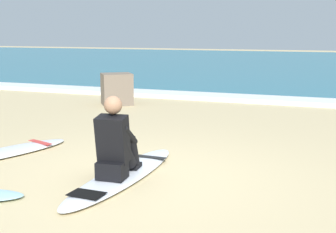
{
  "coord_description": "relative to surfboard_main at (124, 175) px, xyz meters",
  "views": [
    {
      "loc": [
        2.21,
        -4.83,
        1.74
      ],
      "look_at": [
        -0.11,
        1.16,
        0.55
      ],
      "focal_mm": 49.42,
      "sensor_mm": 36.0,
      "label": 1
    }
  ],
  "objects": [
    {
      "name": "shoreline_rock",
      "position": [
        -2.68,
        5.02,
        0.34
      ],
      "size": [
        0.92,
        0.9,
        0.75
      ],
      "primitive_type": "cube",
      "rotation": [
        0.0,
        0.0,
        2.22
      ],
      "color": "#756656",
      "rests_on": "ground"
    },
    {
      "name": "surfboard_main",
      "position": [
        0.0,
        0.0,
        0.0
      ],
      "size": [
        0.57,
        2.61,
        0.08
      ],
      "color": "silver",
      "rests_on": "ground"
    },
    {
      "name": "breaking_foam",
      "position": [
        0.22,
        6.77,
        0.02
      ],
      "size": [
        80.0,
        0.9,
        0.11
      ],
      "primitive_type": "cube",
      "color": "white",
      "rests_on": "ground"
    },
    {
      "name": "surfer_seated",
      "position": [
        -0.02,
        -0.16,
        0.4
      ],
      "size": [
        0.41,
        0.73,
        0.95
      ],
      "color": "black",
      "rests_on": "surfboard_main"
    },
    {
      "name": "surfboard_spare_near",
      "position": [
        -2.04,
        0.38,
        0.0
      ],
      "size": [
        1.1,
        2.01,
        0.08
      ],
      "color": "silver",
      "rests_on": "ground"
    },
    {
      "name": "ground_plane",
      "position": [
        0.22,
        0.04,
        -0.04
      ],
      "size": [
        80.0,
        80.0,
        0.0
      ],
      "primitive_type": "plane",
      "color": "#CCB584"
    },
    {
      "name": "sea",
      "position": [
        0.22,
        20.47,
        0.01
      ],
      "size": [
        80.0,
        28.0,
        0.1
      ],
      "primitive_type": "cube",
      "color": "teal",
      "rests_on": "ground"
    }
  ]
}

